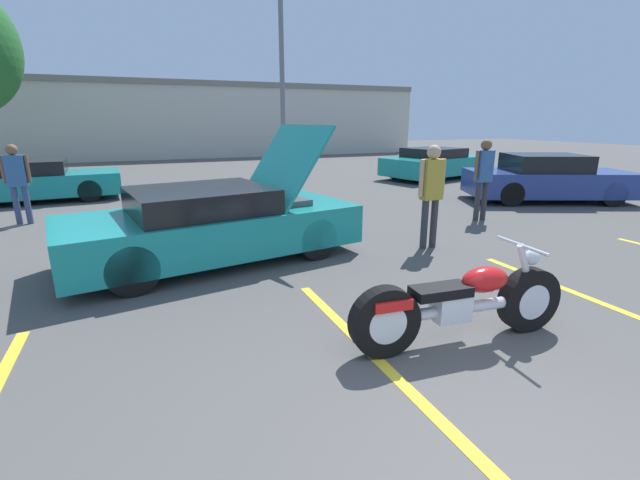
{
  "coord_description": "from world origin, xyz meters",
  "views": [
    {
      "loc": [
        -1.91,
        -1.24,
        2.19
      ],
      "look_at": [
        0.01,
        3.32,
        0.8
      ],
      "focal_mm": 24.0,
      "sensor_mm": 36.0,
      "label": 1
    }
  ],
  "objects": [
    {
      "name": "spectator_near_motorcycle",
      "position": [
        -4.32,
        9.65,
        1.02
      ],
      "size": [
        0.52,
        0.22,
        1.71
      ],
      "color": "#38476B",
      "rests_on": "ground"
    },
    {
      "name": "spectator_midground",
      "position": [
        2.7,
        4.75,
        1.08
      ],
      "size": [
        0.52,
        0.24,
        1.79
      ],
      "color": "#333338",
      "rests_on": "ground"
    },
    {
      "name": "show_car_hood_open",
      "position": [
        -0.88,
        5.55,
        0.6
      ],
      "size": [
        4.77,
        2.66,
        2.12
      ],
      "rotation": [
        0.0,
        0.0,
        0.17
      ],
      "color": "teal",
      "rests_on": "ground"
    },
    {
      "name": "parked_car_right_row",
      "position": [
        8.74,
        12.47,
        0.58
      ],
      "size": [
        4.71,
        2.94,
        1.17
      ],
      "rotation": [
        0.0,
        0.0,
        0.24
      ],
      "color": "teal",
      "rests_on": "ground"
    },
    {
      "name": "spectator_by_show_car",
      "position": [
        5.12,
        6.11,
        1.08
      ],
      "size": [
        0.52,
        0.24,
        1.79
      ],
      "color": "#333338",
      "rests_on": "ground"
    },
    {
      "name": "motorcycle",
      "position": [
        0.92,
        1.85,
        0.41
      ],
      "size": [
        2.4,
        0.7,
        0.99
      ],
      "rotation": [
        0.0,
        0.0,
        -0.09
      ],
      "color": "black",
      "rests_on": "ground"
    },
    {
      "name": "light_pole",
      "position": [
        3.42,
        14.86,
        4.64
      ],
      "size": [
        1.21,
        0.28,
        8.5
      ],
      "color": "slate",
      "rests_on": "ground"
    },
    {
      "name": "parked_car_mid_row",
      "position": [
        8.55,
        7.26,
        0.61
      ],
      "size": [
        4.66,
        3.36,
        1.29
      ],
      "rotation": [
        0.0,
        0.0,
        -0.41
      ],
      "color": "navy",
      "rests_on": "ground"
    },
    {
      "name": "far_building",
      "position": [
        0.0,
        27.11,
        2.34
      ],
      "size": [
        32.0,
        4.2,
        4.4
      ],
      "color": "beige",
      "rests_on": "ground"
    },
    {
      "name": "parked_car_left_row",
      "position": [
        -4.63,
        12.81,
        0.55
      ],
      "size": [
        4.39,
        2.14,
        1.13
      ],
      "rotation": [
        0.0,
        0.0,
        0.06
      ],
      "color": "teal",
      "rests_on": "ground"
    },
    {
      "name": "parking_stripe_middle",
      "position": [
        -0.01,
        1.39,
        0.0
      ],
      "size": [
        0.12,
        4.82,
        0.01
      ],
      "primitive_type": "cube",
      "color": "yellow",
      "rests_on": "ground"
    }
  ]
}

